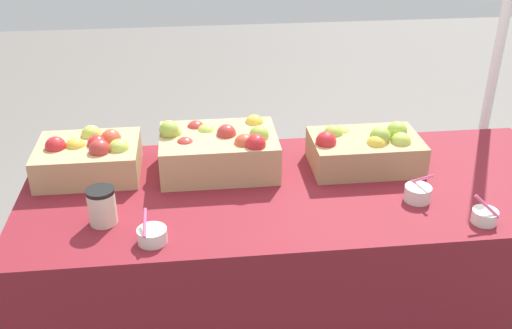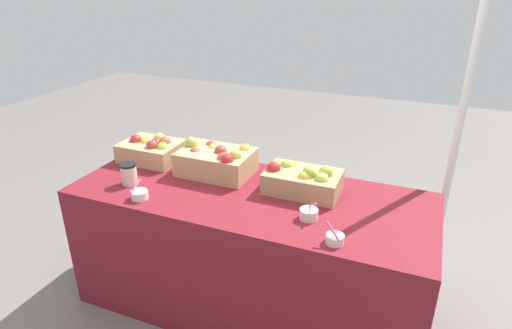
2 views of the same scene
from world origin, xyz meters
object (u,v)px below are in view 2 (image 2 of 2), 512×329
object	(u,v)px
sample_bowl_mid	(335,239)
sample_bowl_far	(309,214)
tent_pole	(457,136)
apple_crate_left	(152,150)
coffee_cup	(129,174)
apple_crate_middle	(216,160)
sample_bowl_near	(139,195)
apple_crate_right	(302,180)

from	to	relation	value
sample_bowl_mid	sample_bowl_far	size ratio (longest dim) A/B	0.96
sample_bowl_mid	tent_pole	distance (m)	1.05
apple_crate_left	coffee_cup	bearing A→B (deg)	-76.72
apple_crate_middle	coffee_cup	bearing A→B (deg)	-140.58
sample_bowl_near	coffee_cup	distance (m)	0.20
apple_crate_middle	tent_pole	size ratio (longest dim) A/B	0.21
apple_crate_left	apple_crate_right	distance (m)	0.98
apple_crate_right	tent_pole	bearing A→B (deg)	35.50
sample_bowl_far	sample_bowl_mid	bearing A→B (deg)	-43.78
sample_bowl_near	tent_pole	xyz separation A→B (m)	(1.47, 0.91, 0.21)
apple_crate_left	sample_bowl_near	world-z (taller)	apple_crate_left
apple_crate_middle	apple_crate_right	size ratio (longest dim) A/B	1.05
sample_bowl_mid	tent_pole	world-z (taller)	tent_pole
apple_crate_left	sample_bowl_near	distance (m)	0.51
sample_bowl_near	tent_pole	world-z (taller)	tent_pole
apple_crate_right	sample_bowl_mid	distance (m)	0.49
apple_crate_left	sample_bowl_far	bearing A→B (deg)	-15.72
sample_bowl_mid	sample_bowl_far	bearing A→B (deg)	136.22
coffee_cup	apple_crate_left	bearing A→B (deg)	103.28
apple_crate_left	apple_crate_middle	distance (m)	0.45
apple_crate_left	apple_crate_right	world-z (taller)	apple_crate_right
apple_crate_left	sample_bowl_mid	size ratio (longest dim) A/B	3.51
apple_crate_middle	coffee_cup	distance (m)	0.48
apple_crate_right	sample_bowl_far	bearing A→B (deg)	-66.64
apple_crate_left	apple_crate_middle	xyz separation A→B (m)	(0.45, -0.02, 0.01)
apple_crate_left	apple_crate_middle	world-z (taller)	apple_crate_middle
sample_bowl_far	tent_pole	world-z (taller)	tent_pole
sample_bowl_near	sample_bowl_mid	bearing A→B (deg)	-0.59
sample_bowl_near	sample_bowl_far	bearing A→B (deg)	9.38
apple_crate_middle	apple_crate_right	world-z (taller)	apple_crate_middle
apple_crate_left	sample_bowl_far	distance (m)	1.13
apple_crate_left	sample_bowl_far	size ratio (longest dim) A/B	3.36
sample_bowl_near	sample_bowl_mid	world-z (taller)	sample_bowl_mid
apple_crate_left	sample_bowl_near	size ratio (longest dim) A/B	3.77
apple_crate_left	tent_pole	size ratio (longest dim) A/B	0.18
apple_crate_right	coffee_cup	world-z (taller)	apple_crate_right
tent_pole	coffee_cup	bearing A→B (deg)	-154.04
apple_crate_middle	sample_bowl_far	distance (m)	0.70
apple_crate_left	coffee_cup	xyz separation A→B (m)	(0.08, -0.33, -0.01)
apple_crate_left	sample_bowl_near	bearing A→B (deg)	-62.78
apple_crate_left	apple_crate_right	xyz separation A→B (m)	(0.98, -0.05, -0.00)
sample_bowl_mid	tent_pole	size ratio (longest dim) A/B	0.05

